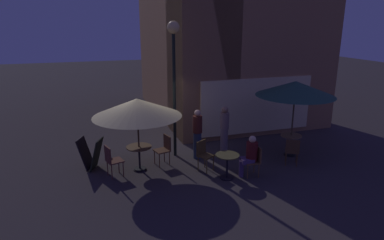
% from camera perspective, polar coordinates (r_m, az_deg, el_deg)
% --- Properties ---
extents(ground_plane, '(60.00, 60.00, 0.00)m').
position_cam_1_polar(ground_plane, '(11.28, -6.71, -6.43)').
color(ground_plane, '#362E2F').
extents(cafe_building, '(6.57, 8.45, 9.85)m').
position_cam_1_polar(cafe_building, '(14.98, 3.10, 18.51)').
color(cafe_building, '#9E6E48').
rests_on(cafe_building, ground).
extents(street_lamp_near_corner, '(0.39, 0.39, 4.37)m').
position_cam_1_polar(street_lamp_near_corner, '(10.67, -3.10, 10.70)').
color(street_lamp_near_corner, black).
rests_on(street_lamp_near_corner, ground).
extents(menu_sandwich_board, '(0.83, 0.78, 0.96)m').
position_cam_1_polar(menu_sandwich_board, '(10.68, -16.72, -5.50)').
color(menu_sandwich_board, black).
rests_on(menu_sandwich_board, ground).
extents(cafe_table_0, '(0.75, 0.75, 0.76)m').
position_cam_1_polar(cafe_table_0, '(10.27, -8.92, -5.48)').
color(cafe_table_0, black).
rests_on(cafe_table_0, ground).
extents(cafe_table_1, '(0.69, 0.69, 0.71)m').
position_cam_1_polar(cafe_table_1, '(11.74, 16.37, -3.43)').
color(cafe_table_1, black).
rests_on(cafe_table_1, ground).
extents(cafe_table_2, '(0.68, 0.68, 0.72)m').
position_cam_1_polar(cafe_table_2, '(9.71, 5.97, -7.02)').
color(cafe_table_2, black).
rests_on(cafe_table_2, ground).
extents(patio_umbrella_0, '(2.59, 2.59, 2.22)m').
position_cam_1_polar(patio_umbrella_0, '(9.84, -9.27, 2.08)').
color(patio_umbrella_0, black).
rests_on(patio_umbrella_0, ground).
extents(patio_umbrella_1, '(2.52, 2.52, 2.52)m').
position_cam_1_polar(patio_umbrella_1, '(11.29, 17.09, 5.09)').
color(patio_umbrella_1, black).
rests_on(patio_umbrella_1, ground).
extents(cafe_chair_0, '(0.53, 0.53, 0.94)m').
position_cam_1_polar(cafe_chair_0, '(10.60, -4.69, -4.61)').
color(cafe_chair_0, brown).
rests_on(cafe_chair_0, ground).
extents(cafe_chair_1, '(0.53, 0.53, 0.95)m').
position_cam_1_polar(cafe_chair_1, '(9.97, -13.47, -6.35)').
color(cafe_chair_1, brown).
rests_on(cafe_chair_1, ground).
extents(cafe_chair_2, '(0.57, 0.57, 0.87)m').
position_cam_1_polar(cafe_chair_2, '(10.93, 16.59, -4.81)').
color(cafe_chair_2, '#50351F').
rests_on(cafe_chair_2, ground).
extents(cafe_chair_3, '(0.56, 0.56, 0.92)m').
position_cam_1_polar(cafe_chair_3, '(10.15, 1.97, -5.53)').
color(cafe_chair_3, brown).
rests_on(cafe_chair_3, ground).
extents(cafe_chair_4, '(0.47, 0.47, 0.89)m').
position_cam_1_polar(cafe_chair_4, '(9.98, 10.53, -6.42)').
color(cafe_chair_4, brown).
rests_on(cafe_chair_4, ground).
extents(patron_seated_0, '(0.53, 0.36, 1.23)m').
position_cam_1_polar(patron_seated_0, '(9.87, 9.78, -5.62)').
color(patron_seated_0, '#513868').
rests_on(patron_seated_0, ground).
extents(patron_standing_1, '(0.30, 0.30, 1.63)m').
position_cam_1_polar(patron_standing_1, '(11.45, 5.50, -1.57)').
color(patron_standing_1, slate).
rests_on(patron_standing_1, ground).
extents(patron_standing_2, '(0.31, 0.31, 1.65)m').
position_cam_1_polar(patron_standing_2, '(10.93, 0.92, -2.36)').
color(patron_standing_2, '#273046').
rests_on(patron_standing_2, ground).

